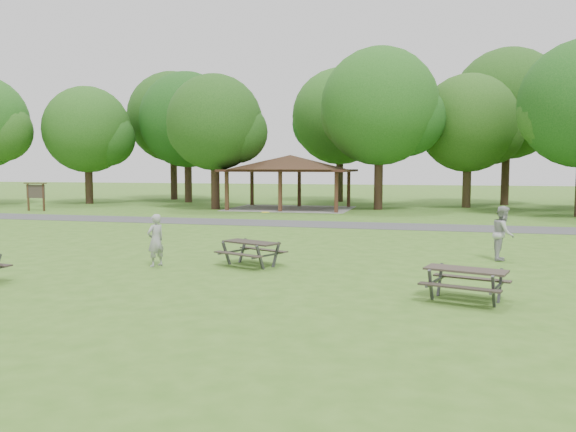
# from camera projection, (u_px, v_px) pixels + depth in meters

# --- Properties ---
(ground) EXTENTS (160.00, 160.00, 0.00)m
(ground) POSITION_uv_depth(u_px,v_px,m) (215.00, 276.00, 15.10)
(ground) COLOR #3C691E
(ground) RESTS_ON ground
(asphalt_path) EXTENTS (120.00, 3.20, 0.02)m
(asphalt_path) POSITION_uv_depth(u_px,v_px,m) (318.00, 224.00, 28.61)
(asphalt_path) COLOR #414143
(asphalt_path) RESTS_ON ground
(pavilion) EXTENTS (8.60, 7.01, 3.76)m
(pavilion) POSITION_uv_depth(u_px,v_px,m) (290.00, 165.00, 38.98)
(pavilion) COLOR #3A2315
(pavilion) RESTS_ON ground
(notice_board) EXTENTS (1.60, 0.30, 1.88)m
(notice_board) POSITION_uv_depth(u_px,v_px,m) (36.00, 191.00, 37.34)
(notice_board) COLOR #3B2615
(notice_board) RESTS_ON ground
(tree_row_b) EXTENTS (7.14, 6.80, 9.28)m
(tree_row_b) POSITION_uv_depth(u_px,v_px,m) (89.00, 132.00, 44.45)
(tree_row_b) COLOR black
(tree_row_b) RESTS_ON ground
(tree_row_c) EXTENTS (8.19, 7.80, 10.67)m
(tree_row_c) POSITION_uv_depth(u_px,v_px,m) (189.00, 123.00, 46.00)
(tree_row_c) COLOR black
(tree_row_c) RESTS_ON ground
(tree_row_d) EXTENTS (6.93, 6.60, 9.27)m
(tree_row_d) POSITION_uv_depth(u_px,v_px,m) (216.00, 125.00, 38.55)
(tree_row_d) COLOR #2F1E15
(tree_row_d) RESTS_ON ground
(tree_row_e) EXTENTS (8.40, 8.00, 11.02)m
(tree_row_e) POSITION_uv_depth(u_px,v_px,m) (381.00, 110.00, 38.13)
(tree_row_e) COLOR #311F16
(tree_row_e) RESTS_ON ground
(tree_row_f) EXTENTS (7.35, 7.00, 9.55)m
(tree_row_f) POSITION_uv_depth(u_px,v_px,m) (470.00, 126.00, 40.09)
(tree_row_f) COLOR #332416
(tree_row_f) RESTS_ON ground
(tree_deep_a) EXTENTS (8.40, 8.00, 11.38)m
(tree_deep_a) POSITION_uv_depth(u_px,v_px,m) (174.00, 120.00, 50.07)
(tree_deep_a) COLOR black
(tree_deep_a) RESTS_ON ground
(tree_deep_b) EXTENTS (8.40, 8.00, 11.13)m
(tree_deep_b) POSITION_uv_depth(u_px,v_px,m) (341.00, 119.00, 46.83)
(tree_deep_b) COLOR black
(tree_deep_b) RESTS_ON ground
(tree_deep_c) EXTENTS (8.82, 8.40, 11.90)m
(tree_deep_c) POSITION_uv_depth(u_px,v_px,m) (509.00, 107.00, 42.58)
(tree_deep_c) COLOR #321F16
(tree_deep_c) RESTS_ON ground
(picnic_table_middle) EXTENTS (2.13, 1.96, 0.75)m
(picnic_table_middle) POSITION_uv_depth(u_px,v_px,m) (251.00, 247.00, 16.58)
(picnic_table_middle) COLOR #29231E
(picnic_table_middle) RESTS_ON ground
(picnic_table_far) EXTENTS (2.02, 1.79, 0.74)m
(picnic_table_far) POSITION_uv_depth(u_px,v_px,m) (466.00, 277.00, 12.20)
(picnic_table_far) COLOR #322A24
(picnic_table_far) RESTS_ON ground
(frisbee_in_flight) EXTENTS (0.29, 0.29, 0.02)m
(frisbee_in_flight) POSITION_uv_depth(u_px,v_px,m) (266.00, 212.00, 16.73)
(frisbee_in_flight) COLOR yellow
(frisbee_in_flight) RESTS_ON ground
(frisbee_thrower) EXTENTS (0.57, 0.67, 1.55)m
(frisbee_thrower) POSITION_uv_depth(u_px,v_px,m) (156.00, 240.00, 16.47)
(frisbee_thrower) COLOR #969799
(frisbee_thrower) RESTS_ON ground
(frisbee_catcher) EXTENTS (0.76, 0.92, 1.71)m
(frisbee_catcher) POSITION_uv_depth(u_px,v_px,m) (503.00, 233.00, 17.56)
(frisbee_catcher) COLOR #A6A6A8
(frisbee_catcher) RESTS_ON ground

